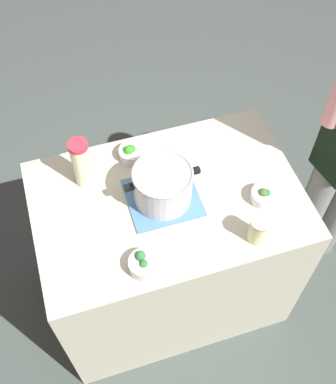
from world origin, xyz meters
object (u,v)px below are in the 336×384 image
Objects in this scene: broccoli_bowl_front at (144,264)px; broccoli_bowl_back at (132,153)px; mason_jar at (258,230)px; broccoli_bowl_center at (264,195)px; lemonade_pitcher at (82,163)px; cooking_pot at (163,185)px.

broccoli_bowl_back reaches higher than broccoli_bowl_front.
broccoli_bowl_front is at bearing -100.08° from broccoli_bowl_back.
broccoli_bowl_center is (0.11, 0.17, -0.04)m from mason_jar.
lemonade_pitcher is 1.97× the size of mason_jar.
broccoli_bowl_front is at bearing -74.80° from lemonade_pitcher.
broccoli_bowl_back reaches higher than broccoli_bowl_center.
lemonade_pitcher is at bearing 155.12° from broccoli_bowl_center.
lemonade_pitcher is 0.52m from broccoli_bowl_front.
lemonade_pitcher is 0.79m from mason_jar.
cooking_pot is 1.30× the size of lemonade_pitcher.
broccoli_bowl_front is 1.05× the size of broccoli_bowl_back.
broccoli_bowl_center is at bearing -18.41° from cooking_pot.
broccoli_bowl_front is at bearing -119.59° from cooking_pot.
cooking_pot reaches higher than broccoli_bowl_center.
lemonade_pitcher is 2.10× the size of broccoli_bowl_back.
broccoli_bowl_back is (-0.38, 0.57, -0.03)m from mason_jar.
cooking_pot is 0.36m from lemonade_pitcher.
broccoli_bowl_front is 0.57m from broccoli_bowl_back.
broccoli_bowl_back is (-0.48, 0.40, 0.00)m from broccoli_bowl_center.
mason_jar is 0.20m from broccoli_bowl_center.
lemonade_pitcher is at bearing 140.68° from mason_jar.
lemonade_pitcher is 0.26m from broccoli_bowl_back.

